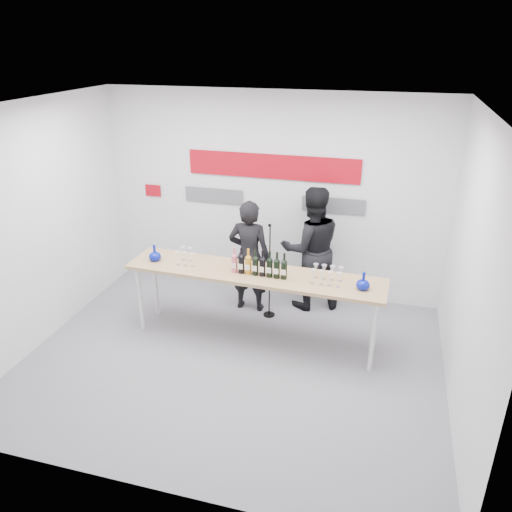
# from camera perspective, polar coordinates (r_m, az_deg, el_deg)

# --- Properties ---
(ground) EXTENTS (5.00, 5.00, 0.00)m
(ground) POSITION_cam_1_polar(r_m,az_deg,el_deg) (6.27, -2.73, -11.79)
(ground) COLOR slate
(ground) RESTS_ON ground
(back_wall) EXTENTS (5.00, 0.04, 3.00)m
(back_wall) POSITION_cam_1_polar(r_m,az_deg,el_deg) (7.34, 1.88, 6.82)
(back_wall) COLOR silver
(back_wall) RESTS_ON ground
(signage) EXTENTS (3.38, 0.02, 0.79)m
(signage) POSITION_cam_1_polar(r_m,az_deg,el_deg) (7.24, 1.42, 9.11)
(signage) COLOR #A20614
(signage) RESTS_ON back_wall
(tasting_table) EXTENTS (3.27, 0.77, 0.97)m
(tasting_table) POSITION_cam_1_polar(r_m,az_deg,el_deg) (6.20, -0.25, -2.47)
(tasting_table) COLOR tan
(tasting_table) RESTS_ON ground
(wine_bottles) EXTENTS (0.71, 0.10, 0.33)m
(wine_bottles) POSITION_cam_1_polar(r_m,az_deg,el_deg) (6.02, 0.33, -0.79)
(wine_bottles) COLOR #CC5966
(wine_bottles) RESTS_ON tasting_table
(decanter_left) EXTENTS (0.16, 0.16, 0.21)m
(decanter_left) POSITION_cam_1_polar(r_m,az_deg,el_deg) (6.58, -11.51, 0.37)
(decanter_left) COLOR #07148E
(decanter_left) RESTS_ON tasting_table
(decanter_right) EXTENTS (0.16, 0.16, 0.21)m
(decanter_right) POSITION_cam_1_polar(r_m,az_deg,el_deg) (5.85, 12.16, -2.77)
(decanter_right) COLOR #07148E
(decanter_right) RESTS_ON tasting_table
(glasses_left) EXTENTS (0.26, 0.23, 0.18)m
(glasses_left) POSITION_cam_1_polar(r_m,az_deg,el_deg) (6.43, -8.05, -0.10)
(glasses_left) COLOR silver
(glasses_left) RESTS_ON tasting_table
(glasses_right) EXTENTS (0.37, 0.24, 0.18)m
(glasses_right) POSITION_cam_1_polar(r_m,az_deg,el_deg) (5.94, 8.10, -2.19)
(glasses_right) COLOR silver
(glasses_right) RESTS_ON tasting_table
(presenter_left) EXTENTS (0.60, 0.39, 1.63)m
(presenter_left) POSITION_cam_1_polar(r_m,az_deg,el_deg) (6.99, -0.78, -0.04)
(presenter_left) COLOR black
(presenter_left) RESTS_ON ground
(presenter_right) EXTENTS (1.07, 0.97, 1.80)m
(presenter_right) POSITION_cam_1_polar(r_m,az_deg,el_deg) (7.07, 6.33, 0.85)
(presenter_right) COLOR black
(presenter_right) RESTS_ON ground
(mic_stand) EXTENTS (0.16, 0.16, 1.40)m
(mic_stand) POSITION_cam_1_polar(r_m,az_deg,el_deg) (6.96, 1.53, -3.75)
(mic_stand) COLOR black
(mic_stand) RESTS_ON ground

